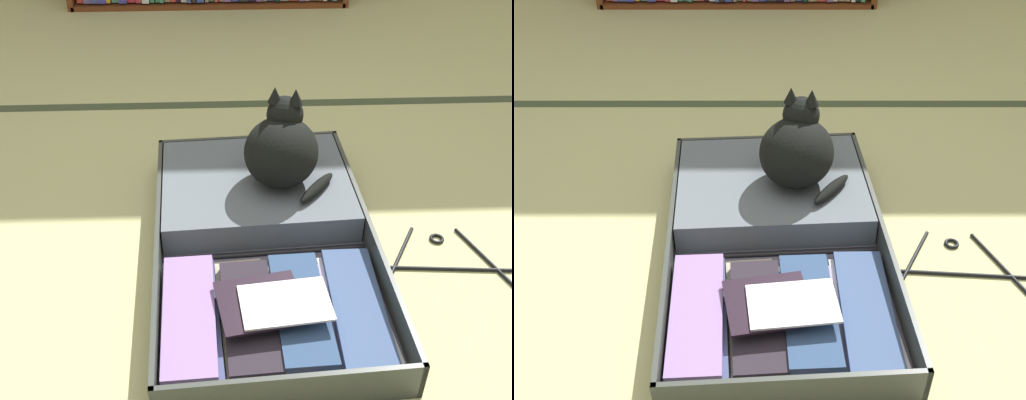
{
  "view_description": "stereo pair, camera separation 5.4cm",
  "coord_description": "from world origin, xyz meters",
  "views": [
    {
      "loc": [
        0.04,
        -1.04,
        1.14
      ],
      "look_at": [
        0.09,
        0.19,
        0.21
      ],
      "focal_mm": 43.02,
      "sensor_mm": 36.0,
      "label": 1
    },
    {
      "loc": [
        0.1,
        -1.04,
        1.14
      ],
      "look_at": [
        0.09,
        0.19,
        0.21
      ],
      "focal_mm": 43.02,
      "sensor_mm": 36.0,
      "label": 2
    }
  ],
  "objects": [
    {
      "name": "tatami_border",
      "position": [
        0.0,
        1.07,
        0.0
      ],
      "size": [
        4.8,
        0.05,
        0.0
      ],
      "color": "#3A452D",
      "rests_on": "ground_plane"
    },
    {
      "name": "open_suitcase",
      "position": [
        0.11,
        0.27,
        0.04
      ],
      "size": [
        0.63,
        0.98,
        0.11
      ],
      "color": "#363B37",
      "rests_on": "ground_plane"
    },
    {
      "name": "black_cat",
      "position": [
        0.18,
        0.42,
        0.21
      ],
      "size": [
        0.29,
        0.27,
        0.27
      ],
      "color": "black",
      "rests_on": "open_suitcase"
    },
    {
      "name": "clothes_hanger",
      "position": [
        0.6,
        0.17,
        0.01
      ],
      "size": [
        0.45,
        0.25,
        0.01
      ],
      "color": "black",
      "rests_on": "ground_plane"
    },
    {
      "name": "ground_plane",
      "position": [
        0.0,
        0.0,
        0.0
      ],
      "size": [
        10.0,
        10.0,
        0.0
      ],
      "primitive_type": "plane",
      "color": "tan"
    }
  ]
}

